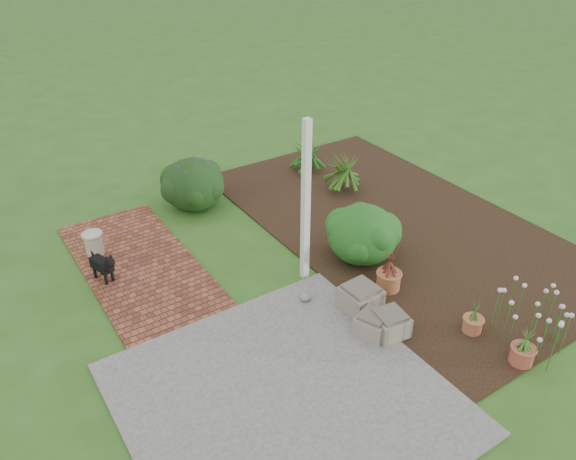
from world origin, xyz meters
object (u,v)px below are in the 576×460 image
evergreen_shrub (363,233)px  black_dog (103,264)px  cream_ceramic_urn (94,244)px  stone_trough_near (389,324)px

evergreen_shrub → black_dog: bearing=155.7°
black_dog → evergreen_shrub: bearing=-42.8°
cream_ceramic_urn → evergreen_shrub: size_ratio=0.34×
stone_trough_near → evergreen_shrub: 1.79m
stone_trough_near → black_dog: 4.19m
cream_ceramic_urn → evergreen_shrub: (3.47, -2.40, 0.27)m
stone_trough_near → black_dog: (-2.74, 3.17, 0.14)m
stone_trough_near → cream_ceramic_urn: bearing=123.7°
stone_trough_near → cream_ceramic_urn: cream_ceramic_urn is taller
black_dog → evergreen_shrub: size_ratio=0.50×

